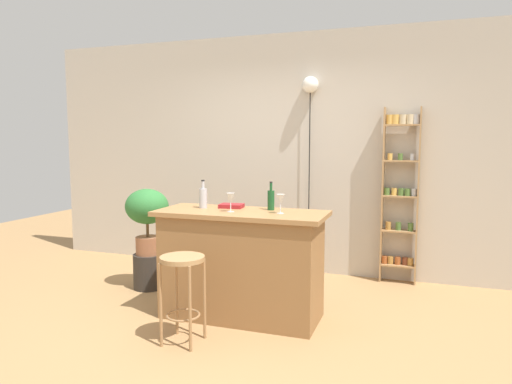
# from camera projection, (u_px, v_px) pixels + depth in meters

# --- Properties ---
(ground) EXTENTS (12.00, 12.00, 0.00)m
(ground) POSITION_uv_depth(u_px,v_px,m) (229.00, 329.00, 3.90)
(ground) COLOR #A37A4C
(back_wall) EXTENTS (6.40, 0.10, 2.80)m
(back_wall) POSITION_uv_depth(u_px,v_px,m) (290.00, 154.00, 5.57)
(back_wall) COLOR #BCB2A3
(back_wall) RESTS_ON ground
(kitchen_counter) EXTENTS (1.49, 0.62, 0.95)m
(kitchen_counter) POSITION_uv_depth(u_px,v_px,m) (241.00, 264.00, 4.12)
(kitchen_counter) COLOR olive
(kitchen_counter) RESTS_ON ground
(bar_stool) EXTENTS (0.34, 0.34, 0.68)m
(bar_stool) POSITION_uv_depth(u_px,v_px,m) (183.00, 278.00, 3.59)
(bar_stool) COLOR #997047
(bar_stool) RESTS_ON ground
(spice_shelf) EXTENTS (0.39, 0.13, 1.92)m
(spice_shelf) POSITION_uv_depth(u_px,v_px,m) (400.00, 191.00, 5.07)
(spice_shelf) COLOR #A87F51
(spice_shelf) RESTS_ON ground
(plant_stool) EXTENTS (0.32, 0.32, 0.37)m
(plant_stool) POSITION_uv_depth(u_px,v_px,m) (149.00, 271.00, 4.96)
(plant_stool) COLOR #2D2823
(plant_stool) RESTS_ON ground
(potted_plant) EXTENTS (0.46, 0.42, 0.70)m
(potted_plant) POSITION_uv_depth(u_px,v_px,m) (147.00, 212.00, 4.89)
(potted_plant) COLOR #935B3D
(potted_plant) RESTS_ON plant_stool
(bottle_olive_oil) EXTENTS (0.07, 0.07, 0.26)m
(bottle_olive_oil) POSITION_uv_depth(u_px,v_px,m) (203.00, 197.00, 4.25)
(bottle_olive_oil) COLOR #B2B2B7
(bottle_olive_oil) RESTS_ON kitchen_counter
(bottle_spirits_clear) EXTENTS (0.06, 0.06, 0.25)m
(bottle_spirits_clear) POSITION_uv_depth(u_px,v_px,m) (271.00, 199.00, 4.13)
(bottle_spirits_clear) COLOR #194C23
(bottle_spirits_clear) RESTS_ON kitchen_counter
(wine_glass_left) EXTENTS (0.07, 0.07, 0.16)m
(wine_glass_left) POSITION_uv_depth(u_px,v_px,m) (280.00, 200.00, 3.93)
(wine_glass_left) COLOR silver
(wine_glass_left) RESTS_ON kitchen_counter
(wine_glass_center) EXTENTS (0.07, 0.07, 0.16)m
(wine_glass_center) POSITION_uv_depth(u_px,v_px,m) (231.00, 198.00, 4.02)
(wine_glass_center) COLOR silver
(wine_glass_center) RESTS_ON kitchen_counter
(cookbook) EXTENTS (0.22, 0.17, 0.03)m
(cookbook) POSITION_uv_depth(u_px,v_px,m) (231.00, 206.00, 4.27)
(cookbook) COLOR maroon
(cookbook) RESTS_ON kitchen_counter
(pendant_globe_light) EXTENTS (0.19, 0.19, 2.29)m
(pendant_globe_light) POSITION_uv_depth(u_px,v_px,m) (310.00, 89.00, 5.30)
(pendant_globe_light) COLOR black
(pendant_globe_light) RESTS_ON ground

